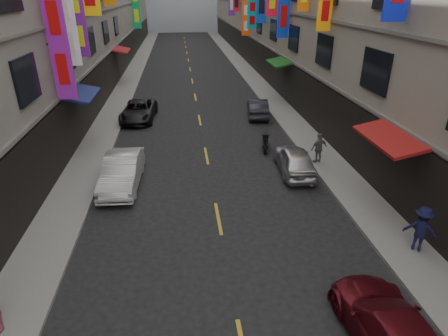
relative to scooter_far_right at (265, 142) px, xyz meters
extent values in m
cube|color=slate|center=(-9.24, 17.51, -0.38)|extent=(2.00, 90.00, 0.12)
cube|color=slate|center=(2.76, 17.51, -0.38)|extent=(2.00, 90.00, 0.12)
cube|color=black|center=(-10.19, 17.51, 1.06)|extent=(0.12, 85.50, 3.00)
cube|color=#66635E|center=(-10.18, 17.51, 2.76)|extent=(0.16, 90.00, 0.14)
cube|color=#66635E|center=(-10.18, 17.51, 5.96)|extent=(0.16, 90.00, 0.14)
cube|color=black|center=(3.71, 17.51, 1.06)|extent=(0.12, 85.50, 3.00)
cube|color=#66635E|center=(3.70, 17.51, 2.76)|extent=(0.16, 90.00, 0.14)
cube|color=#66635E|center=(3.70, 17.51, 5.96)|extent=(0.16, 90.00, 0.14)
cube|color=#7D1887|center=(-9.72, -0.31, 5.24)|extent=(0.85, 0.18, 4.95)
cylinder|color=black|center=(-9.77, -0.31, 5.24)|extent=(0.95, 0.08, 0.08)
cube|color=silver|center=(-9.72, 1.58, 5.90)|extent=(0.85, 0.18, 3.85)
cylinder|color=black|center=(-9.77, 1.58, 5.90)|extent=(0.95, 0.08, 0.08)
cube|color=#5E1679|center=(-9.72, 3.74, 6.00)|extent=(0.85, 0.18, 3.85)
cylinder|color=black|center=(-9.77, 3.74, 6.00)|extent=(0.95, 0.08, 0.08)
cube|color=#0B808B|center=(3.17, 21.66, 5.29)|extent=(0.97, 0.18, 2.89)
cylinder|color=black|center=(3.22, 21.66, 5.29)|extent=(1.07, 0.08, 0.08)
cube|color=#D8450C|center=(3.22, 25.56, 4.62)|extent=(0.87, 0.18, 3.69)
cylinder|color=black|center=(3.27, 25.56, 4.62)|extent=(0.97, 0.08, 0.08)
cube|color=#0C8B47|center=(-9.63, 35.40, 5.65)|extent=(1.03, 0.18, 5.68)
cylinder|color=black|center=(-9.68, 35.40, 5.65)|extent=(1.13, 0.08, 0.08)
cube|color=maroon|center=(3.06, -6.49, 2.56)|extent=(1.39, 3.20, 0.41)
cube|color=navy|center=(-9.54, 1.51, 2.56)|extent=(1.39, 3.20, 0.41)
cube|color=#155116|center=(3.06, 9.51, 2.56)|extent=(1.39, 3.20, 0.41)
cube|color=maroon|center=(-9.54, 17.51, 2.56)|extent=(1.39, 3.20, 0.41)
cube|color=gold|center=(-3.24, -6.49, -0.44)|extent=(0.12, 2.20, 0.01)
cube|color=gold|center=(-3.24, -0.49, -0.44)|extent=(0.12, 2.20, 0.01)
cube|color=gold|center=(-3.24, 5.51, -0.44)|extent=(0.12, 2.20, 0.01)
cube|color=gold|center=(-3.24, 11.51, -0.44)|extent=(0.12, 2.20, 0.01)
cube|color=gold|center=(-3.24, 17.51, -0.44)|extent=(0.12, 2.20, 0.01)
cube|color=gold|center=(-3.24, 23.51, -0.44)|extent=(0.12, 2.20, 0.01)
cube|color=gold|center=(-3.24, 29.51, -0.44)|extent=(0.12, 2.20, 0.01)
cube|color=gold|center=(-3.24, 35.51, -0.44)|extent=(0.12, 2.20, 0.01)
cube|color=gold|center=(-3.24, 41.51, -0.44)|extent=(0.12, 2.20, 0.01)
cube|color=gold|center=(-3.24, 47.51, -0.44)|extent=(0.12, 2.20, 0.01)
cube|color=gold|center=(-3.24, 53.51, -0.44)|extent=(0.12, 2.20, 0.01)
cylinder|color=black|center=(-0.15, -0.67, -0.19)|extent=(0.23, 0.51, 0.50)
cylinder|color=black|center=(0.13, 0.60, -0.19)|extent=(0.23, 0.51, 0.50)
cube|color=black|center=(-0.01, -0.03, -0.04)|extent=(0.57, 1.33, 0.18)
cube|color=black|center=(0.05, 0.21, 0.31)|extent=(0.43, 0.61, 0.22)
cylinder|color=black|center=(-0.13, -0.57, 0.26)|extent=(0.15, 0.36, 0.88)
cylinder|color=black|center=(-0.13, -0.57, 0.61)|extent=(0.50, 0.17, 0.06)
imported|color=silver|center=(-7.15, -3.38, 0.25)|extent=(1.65, 4.27, 1.39)
imported|color=black|center=(-7.24, 6.09, 0.17)|extent=(2.39, 4.57, 1.23)
imported|color=#5D1019|center=(0.20, -12.81, 0.19)|extent=(1.80, 4.39, 1.27)
imported|color=silver|center=(0.74, -2.94, 0.19)|extent=(1.73, 3.82, 1.27)
imported|color=#2A2A32|center=(0.76, 5.90, 0.16)|extent=(1.74, 3.81, 1.21)
imported|color=#121233|center=(3.04, -9.27, 0.47)|extent=(1.13, 1.04, 1.58)
imported|color=slate|center=(2.16, -2.23, 0.44)|extent=(1.01, 0.77, 1.52)
camera|label=1|loc=(-4.44, -18.47, 7.40)|focal=30.00mm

